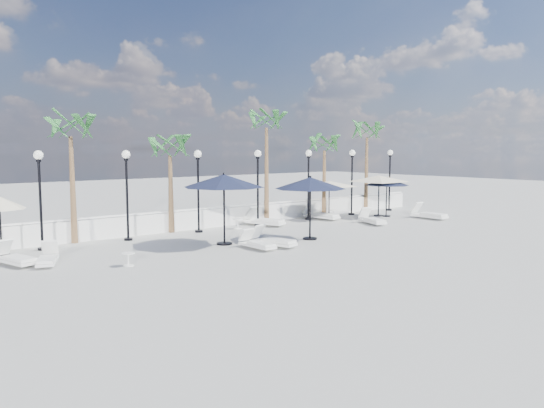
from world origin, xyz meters
TOP-DOWN VIEW (x-y plane):
  - ground at (0.00, 0.00)m, footprint 100.00×100.00m
  - balustrade at (0.00, 7.50)m, footprint 26.00×0.30m
  - lamppost_0 at (-10.50, 6.50)m, footprint 0.36×0.36m
  - lamppost_1 at (-7.00, 6.50)m, footprint 0.36×0.36m
  - lamppost_2 at (-3.50, 6.50)m, footprint 0.36×0.36m
  - lamppost_3 at (0.00, 6.50)m, footprint 0.36×0.36m
  - lamppost_4 at (3.50, 6.50)m, footprint 0.36×0.36m
  - lamppost_5 at (7.00, 6.50)m, footprint 0.36×0.36m
  - lamppost_6 at (10.50, 6.50)m, footprint 0.36×0.36m
  - palm_0 at (-9.00, 7.30)m, footprint 2.60×2.60m
  - palm_1 at (-4.50, 7.30)m, footprint 2.60×2.60m
  - palm_2 at (1.20, 7.30)m, footprint 2.60×2.60m
  - palm_3 at (5.50, 7.30)m, footprint 2.60×2.60m
  - palm_4 at (9.20, 7.30)m, footprint 2.60×2.60m
  - lounger_0 at (-12.01, 4.34)m, footprint 1.12×2.01m
  - lounger_1 at (-11.12, 3.69)m, footprint 1.19×1.81m
  - lounger_2 at (-3.13, 1.47)m, footprint 1.15×2.09m
  - lounger_3 at (-3.91, 1.48)m, footprint 0.63×1.76m
  - lounger_4 at (4.90, 3.14)m, footprint 1.22×2.03m
  - lounger_5 at (0.19, 6.22)m, footprint 1.36×2.27m
  - lounger_6 at (9.00, 2.53)m, footprint 0.71×2.11m
  - lounger_7 at (4.14, 6.14)m, footprint 1.01×2.20m
  - side_table_0 at (-9.09, 1.78)m, footprint 0.46×0.46m
  - side_table_1 at (-1.48, 6.20)m, footprint 0.52×0.52m
  - side_table_2 at (5.17, 6.20)m, footprint 0.45×0.45m
  - parasol_navy_left at (-4.35, 3.10)m, footprint 3.33×3.33m
  - parasol_navy_mid at (-0.78, 1.80)m, footprint 3.07×3.07m
  - parasol_navy_right at (8.02, 4.73)m, footprint 2.53×2.53m
  - parasol_cream_sq_a at (4.81, 6.20)m, footprint 4.61×4.61m
  - parasol_cream_sq_b at (7.79, 5.12)m, footprint 5.07×5.07m

SIDE VIEW (x-z plane):
  - ground at x=0.00m, z-range 0.00..0.00m
  - lounger_1 at x=-11.12m, z-range -0.11..0.54m
  - lounger_3 at x=-3.91m, z-range -0.11..0.55m
  - lounger_0 at x=-12.01m, z-range -0.12..0.60m
  - lounger_4 at x=4.90m, z-range -0.12..0.60m
  - lounger_2 at x=-3.13m, z-range -0.12..0.62m
  - side_table_2 at x=5.17m, z-range 0.05..0.48m
  - lounger_6 at x=9.00m, z-range -0.13..0.66m
  - lounger_7 at x=4.14m, z-range -0.13..0.66m
  - side_table_0 at x=-9.09m, z-range 0.05..0.49m
  - lounger_5 at x=0.19m, z-range -0.13..0.68m
  - side_table_1 at x=-1.48m, z-range 0.05..0.56m
  - balustrade at x=0.00m, z-range -0.04..0.97m
  - parasol_navy_right at x=8.02m, z-range 0.86..3.12m
  - parasol_cream_sq_a at x=4.81m, z-range 0.96..3.23m
  - parasol_cream_sq_b at x=7.79m, z-range 1.08..3.62m
  - parasol_navy_mid at x=-0.78m, z-range 1.04..3.80m
  - lamppost_0 at x=-10.50m, z-range 0.57..4.41m
  - lamppost_1 at x=-7.00m, z-range 0.57..4.41m
  - lamppost_2 at x=-3.50m, z-range 0.57..4.41m
  - lamppost_3 at x=0.00m, z-range 0.57..4.41m
  - lamppost_4 at x=3.50m, z-range 0.57..4.41m
  - lamppost_5 at x=7.00m, z-range 0.57..4.41m
  - lamppost_6 at x=10.50m, z-range 0.57..4.41m
  - parasol_navy_left at x=-4.35m, z-range 1.12..4.06m
  - palm_1 at x=-4.50m, z-range 1.40..6.10m
  - palm_3 at x=5.50m, z-range 1.50..6.40m
  - palm_0 at x=-9.00m, z-range 1.78..7.28m
  - palm_4 at x=9.20m, z-range 1.88..7.58m
  - palm_2 at x=1.20m, z-range 2.07..8.17m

